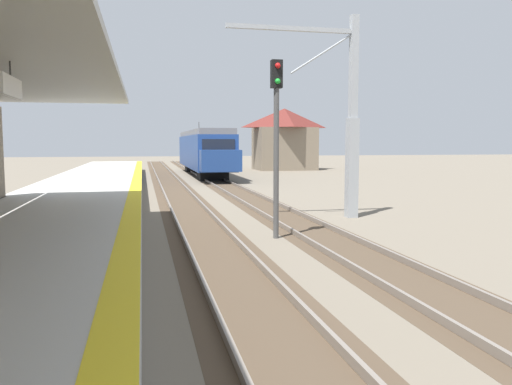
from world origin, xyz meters
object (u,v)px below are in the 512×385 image
rail_signal_post (276,130)px  catenary_pylon_far_side (345,122)px  distant_trackside_house (284,138)px  approaching_train (204,150)px

rail_signal_post → catenary_pylon_far_side: 5.08m
distant_trackside_house → approaching_train: bearing=-140.1°
distant_trackside_house → catenary_pylon_far_side: bearing=-101.9°
catenary_pylon_far_side → approaching_train: bearing=94.7°
rail_signal_post → catenary_pylon_far_side: bearing=44.9°
approaching_train → distant_trackside_house: 12.25m
approaching_train → catenary_pylon_far_side: size_ratio=2.61×
catenary_pylon_far_side → distant_trackside_house: (7.18, 34.19, -0.27)m
approaching_train → catenary_pylon_far_side: catenary_pylon_far_side is taller
approaching_train → catenary_pylon_far_side: bearing=-85.3°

